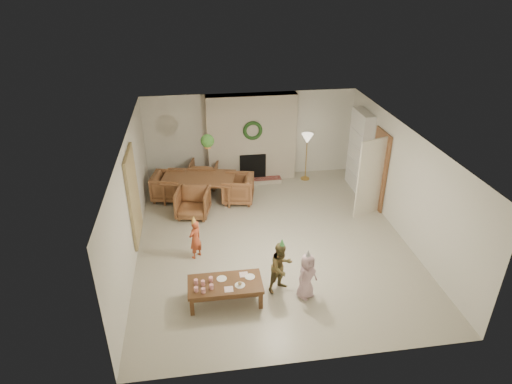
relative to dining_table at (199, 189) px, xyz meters
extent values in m
plane|color=#B7B29E|center=(1.57, -2.17, -0.33)|extent=(7.00, 7.00, 0.00)
plane|color=white|center=(1.57, -2.17, 2.17)|extent=(7.00, 7.00, 0.00)
plane|color=silver|center=(1.57, 1.33, 0.92)|extent=(7.00, 0.00, 7.00)
plane|color=silver|center=(1.57, -5.67, 0.92)|extent=(7.00, 0.00, 7.00)
plane|color=silver|center=(-1.43, -2.17, 0.92)|extent=(0.00, 7.00, 7.00)
plane|color=silver|center=(4.57, -2.17, 0.92)|extent=(0.00, 7.00, 7.00)
cube|color=#562816|center=(1.57, 1.13, 0.92)|extent=(2.50, 0.40, 2.50)
cube|color=maroon|center=(1.57, 0.78, -0.27)|extent=(1.60, 0.30, 0.12)
cube|color=black|center=(1.57, 0.95, 0.12)|extent=(0.75, 0.12, 0.75)
torus|color=#193F17|center=(1.57, 0.90, 1.22)|extent=(0.54, 0.10, 0.54)
cylinder|color=gold|center=(3.11, 0.83, -0.32)|extent=(0.26, 0.26, 0.03)
cylinder|color=gold|center=(3.11, 0.83, 0.32)|extent=(0.03, 0.03, 1.26)
cone|color=beige|center=(3.11, 0.83, 0.93)|extent=(0.34, 0.34, 0.28)
cube|color=white|center=(4.41, 0.13, 0.77)|extent=(0.30, 1.00, 2.20)
cube|color=white|center=(4.39, 0.13, 0.12)|extent=(0.30, 0.92, 0.03)
cube|color=white|center=(4.39, 0.13, 0.52)|extent=(0.30, 0.92, 0.03)
cube|color=white|center=(4.39, 0.13, 0.92)|extent=(0.30, 0.92, 0.03)
cube|color=white|center=(4.39, 0.13, 1.32)|extent=(0.30, 0.92, 0.03)
cube|color=maroon|center=(4.37, -0.02, 0.26)|extent=(0.20, 0.40, 0.24)
cube|color=#284694|center=(4.37, 0.18, 0.66)|extent=(0.20, 0.44, 0.24)
cube|color=#AD7025|center=(4.37, 0.03, 1.05)|extent=(0.20, 0.36, 0.22)
cube|color=brown|center=(4.53, -0.97, 0.69)|extent=(0.05, 0.86, 2.04)
cube|color=beige|center=(4.15, -1.35, 0.67)|extent=(0.77, 0.32, 2.00)
cube|color=tan|center=(-1.39, -1.97, 0.92)|extent=(0.06, 1.20, 2.00)
imported|color=brown|center=(0.00, 0.00, 0.00)|extent=(2.06, 1.43, 0.66)
imported|color=brown|center=(-0.18, -0.81, 0.03)|extent=(0.93, 0.95, 0.73)
imported|color=brown|center=(0.18, 0.81, 0.03)|extent=(0.93, 0.95, 0.73)
imported|color=brown|center=(-0.81, 0.18, 0.03)|extent=(0.95, 0.93, 0.73)
imported|color=brown|center=(1.01, -0.22, 0.03)|extent=(0.95, 0.93, 0.73)
cylinder|color=tan|center=(0.27, -0.67, 1.82)|extent=(0.01, 0.01, 0.70)
cylinder|color=#AB6B37|center=(0.27, -0.67, 1.47)|extent=(0.16, 0.16, 0.12)
sphere|color=#26551C|center=(0.27, -0.67, 1.59)|extent=(0.32, 0.32, 0.32)
cube|color=brown|center=(0.36, -4.06, 0.06)|extent=(1.37, 0.69, 0.06)
cube|color=brown|center=(0.36, -4.06, -0.01)|extent=(1.27, 0.58, 0.08)
cube|color=brown|center=(-0.27, -4.34, -0.15)|extent=(0.07, 0.07, 0.36)
cube|color=brown|center=(0.98, -4.34, -0.15)|extent=(0.07, 0.07, 0.36)
cube|color=brown|center=(-0.26, -3.78, -0.15)|extent=(0.07, 0.07, 0.36)
cube|color=brown|center=(0.98, -3.79, -0.15)|extent=(0.07, 0.07, 0.36)
cylinder|color=white|center=(-0.17, -4.22, 0.14)|extent=(0.07, 0.07, 0.10)
cylinder|color=white|center=(-0.17, -4.01, 0.14)|extent=(0.07, 0.07, 0.10)
cylinder|color=white|center=(-0.04, -4.27, 0.14)|extent=(0.07, 0.07, 0.10)
cylinder|color=white|center=(-0.04, -4.06, 0.14)|extent=(0.07, 0.07, 0.10)
cylinder|color=white|center=(0.10, -4.19, 0.14)|extent=(0.07, 0.07, 0.10)
cylinder|color=white|center=(0.11, -3.98, 0.14)|extent=(0.07, 0.07, 0.10)
cylinder|color=white|center=(0.31, -3.94, 0.10)|extent=(0.19, 0.19, 0.01)
cylinder|color=white|center=(0.62, -4.17, 0.10)|extent=(0.19, 0.19, 0.01)
cylinder|color=white|center=(0.83, -3.96, 0.10)|extent=(0.19, 0.19, 0.01)
sphere|color=tan|center=(0.62, -4.17, 0.14)|extent=(0.07, 0.07, 0.07)
cube|color=beige|center=(0.41, -4.25, 0.09)|extent=(0.16, 0.16, 0.01)
cube|color=beige|center=(0.73, -3.87, 0.09)|extent=(0.16, 0.16, 0.01)
imported|color=#BB4928|center=(-0.15, -2.58, 0.12)|extent=(0.38, 0.38, 0.89)
cone|color=#DFE64C|center=(-0.15, -2.58, 0.60)|extent=(0.16, 0.16, 0.17)
imported|color=brown|center=(1.45, -3.88, 0.19)|extent=(0.64, 0.59, 1.05)
cone|color=#4BB151|center=(1.45, -3.88, 0.76)|extent=(0.14, 0.14, 0.17)
imported|color=#CCA3AE|center=(1.88, -4.15, 0.14)|extent=(0.55, 0.50, 0.94)
cone|color=#ADADB4|center=(1.88, -4.15, 0.65)|extent=(0.16, 0.16, 0.17)
camera|label=1|loc=(0.01, -10.40, 5.30)|focal=30.60mm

